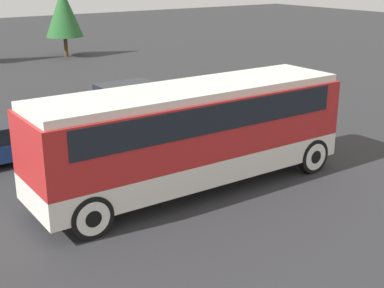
# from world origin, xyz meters

# --- Properties ---
(ground_plane) EXTENTS (120.00, 120.00, 0.00)m
(ground_plane) POSITION_xyz_m (0.00, 0.00, 0.00)
(ground_plane) COLOR #2D2D30
(tour_bus) EXTENTS (9.75, 2.58, 3.14)m
(tour_bus) POSITION_xyz_m (0.10, 0.00, 1.90)
(tour_bus) COLOR silver
(tour_bus) RESTS_ON ground_plane
(parked_car_near) EXTENTS (4.80, 1.85, 1.39)m
(parked_car_near) POSITION_xyz_m (2.59, 8.75, 0.70)
(parked_car_near) COLOR black
(parked_car_near) RESTS_ON ground_plane
(parked_car_far) EXTENTS (4.71, 1.90, 1.46)m
(parked_car_far) POSITION_xyz_m (1.28, 5.27, 0.72)
(parked_car_far) COLOR silver
(parked_car_far) RESTS_ON ground_plane
(tree_center) EXTENTS (2.70, 2.70, 4.95)m
(tree_center) POSITION_xyz_m (6.51, 25.72, 3.19)
(tree_center) COLOR brown
(tree_center) RESTS_ON ground_plane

